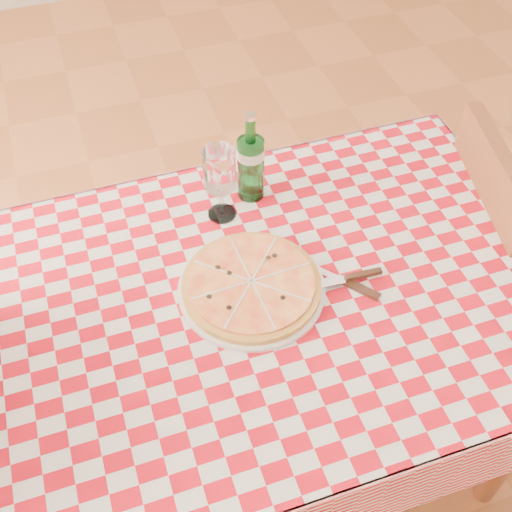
{
  "coord_description": "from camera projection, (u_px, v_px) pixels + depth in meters",
  "views": [
    {
      "loc": [
        -0.31,
        -0.8,
        1.85
      ],
      "look_at": [
        -0.02,
        0.06,
        0.82
      ],
      "focal_mm": 45.0,
      "sensor_mm": 36.0,
      "label": 1
    }
  ],
  "objects": [
    {
      "name": "chair_near",
      "position": [
        498.0,
        258.0,
        1.78
      ],
      "size": [
        0.48,
        0.48,
        0.89
      ],
      "rotation": [
        0.0,
        0.0,
        -0.22
      ],
      "color": "brown",
      "rests_on": "ground"
    },
    {
      "name": "pizza_plate",
      "position": [
        251.0,
        285.0,
        1.37
      ],
      "size": [
        0.33,
        0.33,
        0.04
      ],
      "primitive_type": null,
      "rotation": [
        0.0,
        0.0,
        0.05
      ],
      "color": "#C68842",
      "rests_on": "tablecloth"
    },
    {
      "name": "tablecloth",
      "position": [
        274.0,
        293.0,
        1.39
      ],
      "size": [
        1.3,
        0.9,
        0.01
      ],
      "primitive_type": "cube",
      "color": "#B00A19",
      "rests_on": "dining_table"
    },
    {
      "name": "wine_glass",
      "position": [
        220.0,
        184.0,
        1.47
      ],
      "size": [
        0.09,
        0.09,
        0.19
      ],
      "primitive_type": null,
      "rotation": [
        0.0,
        0.0,
        -0.15
      ],
      "color": "white",
      "rests_on": "tablecloth"
    },
    {
      "name": "cutlery",
      "position": [
        345.0,
        279.0,
        1.4
      ],
      "size": [
        0.26,
        0.25,
        0.02
      ],
      "primitive_type": null,
      "rotation": [
        0.0,
        0.0,
        -0.42
      ],
      "color": "silver",
      "rests_on": "tablecloth"
    },
    {
      "name": "water_bottle",
      "position": [
        251.0,
        157.0,
        1.5
      ],
      "size": [
        0.08,
        0.08,
        0.24
      ],
      "primitive_type": null,
      "rotation": [
        0.0,
        0.0,
        0.12
      ],
      "color": "#1A6A27",
      "rests_on": "tablecloth"
    },
    {
      "name": "dining_table",
      "position": [
        273.0,
        318.0,
        1.46
      ],
      "size": [
        1.2,
        0.8,
        0.75
      ],
      "color": "brown",
      "rests_on": "ground"
    }
  ]
}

